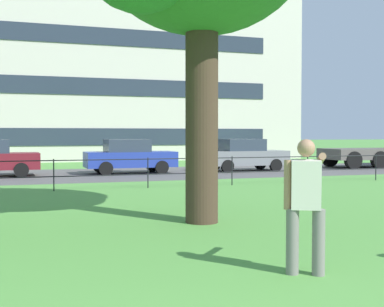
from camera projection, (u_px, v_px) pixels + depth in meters
The scene contains 6 objects.
street_strip at pixel (46, 176), 21.64m from camera, with size 80.00×7.78×0.01m, color #565454.
park_fence at pixel (54, 170), 15.72m from camera, with size 29.89×0.04×1.00m.
person_thrower at pixel (306, 202), 6.34m from camera, with size 0.74×0.67×1.70m.
car_blue_center at pixel (129, 156), 22.84m from camera, with size 4.03×1.87×1.54m.
car_grey_right at pixel (244, 155), 24.38m from camera, with size 4.02×1.86×1.54m.
apartment_building_background at pixel (20, 66), 36.10m from camera, with size 39.21×11.25×13.24m.
Camera 1 is at (-0.88, -2.08, 1.75)m, focal length 47.62 mm.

